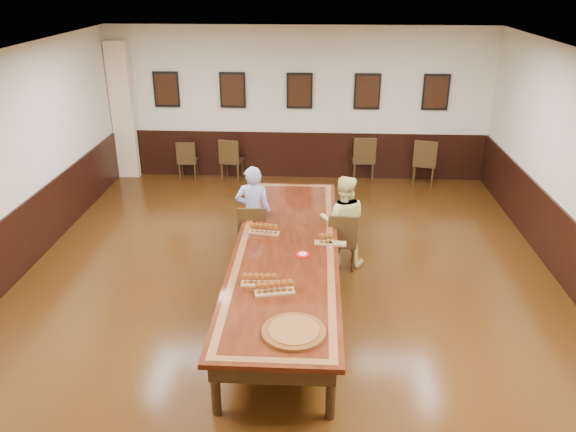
# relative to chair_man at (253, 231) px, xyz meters

# --- Properties ---
(floor) EXTENTS (8.00, 10.00, 0.02)m
(floor) POSITION_rel_chair_man_xyz_m (0.57, -1.09, -0.48)
(floor) COLOR black
(floor) RESTS_ON ground
(ceiling) EXTENTS (8.00, 10.00, 0.02)m
(ceiling) POSITION_rel_chair_man_xyz_m (0.57, -1.09, 2.74)
(ceiling) COLOR white
(ceiling) RESTS_ON floor
(wall_back) EXTENTS (8.00, 0.02, 3.20)m
(wall_back) POSITION_rel_chair_man_xyz_m (0.57, 3.92, 1.13)
(wall_back) COLOR beige
(wall_back) RESTS_ON floor
(chair_man) EXTENTS (0.46, 0.50, 0.94)m
(chair_man) POSITION_rel_chair_man_xyz_m (0.00, 0.00, 0.00)
(chair_man) COLOR #302015
(chair_man) RESTS_ON floor
(chair_woman) EXTENTS (0.45, 0.49, 0.92)m
(chair_woman) POSITION_rel_chair_man_xyz_m (1.37, -0.18, -0.01)
(chair_woman) COLOR #302015
(chair_woman) RESTS_ON floor
(spare_chair_a) EXTENTS (0.43, 0.47, 0.86)m
(spare_chair_a) POSITION_rel_chair_man_xyz_m (-1.84, 3.66, -0.04)
(spare_chair_a) COLOR #302015
(spare_chair_a) RESTS_ON floor
(spare_chair_b) EXTENTS (0.50, 0.54, 0.93)m
(spare_chair_b) POSITION_rel_chair_man_xyz_m (-0.87, 3.63, -0.00)
(spare_chair_b) COLOR #302015
(spare_chair_b) RESTS_ON floor
(spare_chair_c) EXTENTS (0.50, 0.54, 1.01)m
(spare_chair_c) POSITION_rel_chair_man_xyz_m (1.95, 3.72, 0.03)
(spare_chair_c) COLOR #302015
(spare_chair_c) RESTS_ON floor
(spare_chair_d) EXTENTS (0.57, 0.60, 0.99)m
(spare_chair_d) POSITION_rel_chair_man_xyz_m (3.24, 3.58, 0.03)
(spare_chair_d) COLOR #302015
(spare_chair_d) RESTS_ON floor
(person_man) EXTENTS (0.56, 0.38, 1.50)m
(person_man) POSITION_rel_chair_man_xyz_m (-0.00, 0.10, 0.28)
(person_man) COLOR #505CC8
(person_man) RESTS_ON floor
(person_woman) EXTENTS (0.74, 0.59, 1.43)m
(person_woman) POSITION_rel_chair_man_xyz_m (1.38, -0.08, 0.25)
(person_woman) COLOR #FAF19C
(person_woman) RESTS_ON floor
(pink_phone) EXTENTS (0.09, 0.15, 0.01)m
(pink_phone) POSITION_rel_chair_man_xyz_m (1.17, -1.03, 0.29)
(pink_phone) COLOR #D24681
(pink_phone) RESTS_ON conference_table
(curtain) EXTENTS (0.45, 0.18, 2.90)m
(curtain) POSITION_rel_chair_man_xyz_m (-3.18, 3.73, 0.98)
(curtain) COLOR beige
(curtain) RESTS_ON floor
(wainscoting) EXTENTS (8.00, 10.00, 1.00)m
(wainscoting) POSITION_rel_chair_man_xyz_m (0.57, -1.09, 0.03)
(wainscoting) COLOR black
(wainscoting) RESTS_ON floor
(conference_table) EXTENTS (1.40, 5.00, 0.76)m
(conference_table) POSITION_rel_chair_man_xyz_m (0.57, -1.09, 0.14)
(conference_table) COLOR black
(conference_table) RESTS_ON floor
(posters) EXTENTS (6.14, 0.04, 0.74)m
(posters) POSITION_rel_chair_man_xyz_m (0.57, 3.85, 1.43)
(posters) COLOR black
(posters) RESTS_ON wall_back
(flight_a) EXTENTS (0.45, 0.20, 0.16)m
(flight_a) POSITION_rel_chair_man_xyz_m (0.23, -0.66, 0.36)
(flight_a) COLOR olive
(flight_a) RESTS_ON conference_table
(flight_b) EXTENTS (0.44, 0.15, 0.16)m
(flight_b) POSITION_rel_chair_man_xyz_m (1.15, -0.95, 0.36)
(flight_b) COLOR olive
(flight_b) RESTS_ON conference_table
(flight_c) EXTENTS (0.44, 0.15, 0.16)m
(flight_c) POSITION_rel_chair_man_xyz_m (0.31, -2.08, 0.36)
(flight_c) COLOR olive
(flight_c) RESTS_ON conference_table
(flight_d) EXTENTS (0.48, 0.24, 0.17)m
(flight_d) POSITION_rel_chair_man_xyz_m (0.51, -2.27, 0.36)
(flight_d) COLOR olive
(flight_d) RESTS_ON conference_table
(red_plate_grp) EXTENTS (0.20, 0.20, 0.03)m
(red_plate_grp) POSITION_rel_chair_man_xyz_m (0.80, -1.29, 0.29)
(red_plate_grp) COLOR #B40C14
(red_plate_grp) RESTS_ON conference_table
(carved_platter) EXTENTS (0.76, 0.76, 0.05)m
(carved_platter) POSITION_rel_chair_man_xyz_m (0.76, -3.04, 0.31)
(carved_platter) COLOR #502A10
(carved_platter) RESTS_ON conference_table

